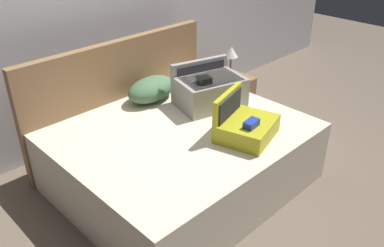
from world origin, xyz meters
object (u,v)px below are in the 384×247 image
bed (182,157)px  table_lamp (231,54)px  hard_case_medium (246,126)px  nightstand (229,97)px  hard_case_large (210,89)px  pillow_near_headboard (152,89)px

bed → table_lamp: 1.41m
bed → hard_case_medium: hard_case_medium is taller
bed → nightstand: bearing=24.0°
bed → hard_case_medium: bearing=-57.1°
hard_case_large → nightstand: hard_case_large is taller
nightstand → pillow_near_headboard: bearing=177.7°
hard_case_large → table_lamp: bearing=43.1°
bed → hard_case_medium: size_ratio=3.56×
bed → hard_case_large: size_ratio=2.91×
pillow_near_headboard → table_lamp: table_lamp is taller
hard_case_medium → nightstand: size_ratio=1.20×
hard_case_medium → nightstand: hard_case_medium is taller
pillow_near_headboard → hard_case_large: bearing=-55.4°
pillow_near_headboard → nightstand: 1.12m
pillow_near_headboard → table_lamp: size_ratio=1.42×
hard_case_medium → nightstand: (0.95, 0.97, -0.40)m
pillow_near_headboard → hard_case_medium: bearing=-84.6°
pillow_near_headboard → table_lamp: 1.05m
pillow_near_headboard → nightstand: bearing=-2.3°
hard_case_large → table_lamp: (0.74, 0.39, 0.04)m
hard_case_medium → pillow_near_headboard: (-0.09, 1.01, 0.01)m
hard_case_large → hard_case_medium: (-0.21, -0.57, -0.05)m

